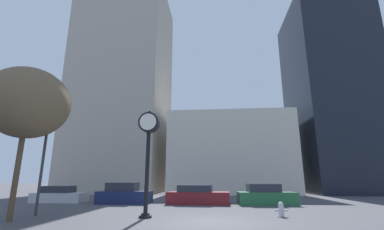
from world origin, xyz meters
TOP-DOWN VIEW (x-y plane):
  - ground_plane at (0.00, 0.00)m, footprint 200.00×200.00m
  - building_tall_tower at (-13.31, 24.00)m, footprint 12.49×12.00m
  - building_storefront_row at (2.27, 24.00)m, footprint 15.34×12.00m
  - building_glass_modern at (16.45, 24.00)m, footprint 9.45×12.00m
  - street_clock at (-2.97, 0.84)m, footprint 1.04×0.61m
  - car_silver at (-11.91, 8.20)m, footprint 3.99×1.91m
  - car_navy at (-6.50, 7.70)m, footprint 3.96×1.79m
  - car_maroon at (-0.97, 7.79)m, footprint 4.60×2.07m
  - car_green at (3.91, 7.81)m, footprint 4.13×2.04m
  - fire_hydrant_near at (3.55, 1.87)m, footprint 0.60×0.26m
  - street_lamp_left at (-8.62, 1.37)m, footprint 0.36×1.57m
  - bare_tree at (-8.52, -0.79)m, footprint 3.78×3.78m

SIDE VIEW (x-z plane):
  - ground_plane at x=0.00m, z-range 0.00..0.00m
  - fire_hydrant_near at x=3.55m, z-range 0.00..0.69m
  - car_silver at x=-11.91m, z-range -0.10..1.15m
  - car_maroon at x=-0.97m, z-range -0.10..1.25m
  - car_green at x=3.91m, z-range -0.11..1.33m
  - car_navy at x=-6.50m, z-range -0.12..1.40m
  - street_clock at x=-2.97m, z-range 1.11..6.35m
  - street_lamp_left at x=-8.62m, z-range 1.08..7.87m
  - building_storefront_row at x=2.27m, z-range 0.00..9.91m
  - bare_tree at x=-8.52m, z-range 1.80..8.84m
  - building_glass_modern at x=16.45m, z-range 0.00..26.46m
  - building_tall_tower at x=-13.31m, z-range 0.00..30.65m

